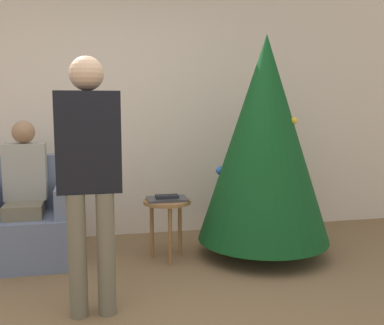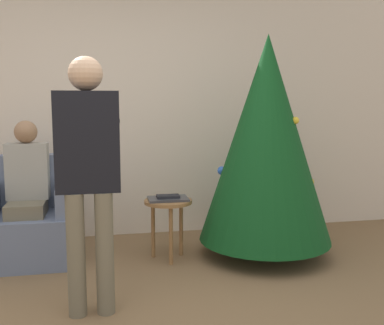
{
  "view_description": "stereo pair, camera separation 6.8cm",
  "coord_description": "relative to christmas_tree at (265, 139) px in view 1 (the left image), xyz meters",
  "views": [
    {
      "loc": [
        -0.15,
        -2.53,
        1.4
      ],
      "look_at": [
        0.6,
        0.83,
        0.95
      ],
      "focal_mm": 42.0,
      "sensor_mm": 36.0,
      "label": 1
    },
    {
      "loc": [
        -0.08,
        -2.55,
        1.4
      ],
      "look_at": [
        0.6,
        0.83,
        0.95
      ],
      "focal_mm": 42.0,
      "sensor_mm": 36.0,
      "label": 2
    }
  ],
  "objects": [
    {
      "name": "armchair",
      "position": [
        -2.11,
        0.31,
        -0.75
      ],
      "size": [
        0.77,
        0.7,
        0.93
      ],
      "color": "slate",
      "rests_on": "ground_plane"
    },
    {
      "name": "person_seated",
      "position": [
        -2.11,
        0.28,
        -0.39
      ],
      "size": [
        0.36,
        0.46,
        1.25
      ],
      "color": "#6B604C",
      "rests_on": "ground_plane"
    },
    {
      "name": "book",
      "position": [
        -0.89,
        0.07,
        -0.5
      ],
      "size": [
        0.2,
        0.11,
        0.02
      ],
      "color": "black",
      "rests_on": "laptop"
    },
    {
      "name": "laptop",
      "position": [
        -0.89,
        0.07,
        -0.52
      ],
      "size": [
        0.36,
        0.24,
        0.02
      ],
      "color": "#38383D",
      "rests_on": "side_stool"
    },
    {
      "name": "side_stool",
      "position": [
        -0.89,
        0.07,
        -0.62
      ],
      "size": [
        0.43,
        0.43,
        0.55
      ],
      "color": "olive",
      "rests_on": "ground_plane"
    },
    {
      "name": "person_standing",
      "position": [
        -1.55,
        -0.83,
        -0.06
      ],
      "size": [
        0.43,
        0.57,
        1.71
      ],
      "color": "#6B604C",
      "rests_on": "ground_plane"
    },
    {
      "name": "christmas_tree",
      "position": [
        0.0,
        0.0,
        0.0
      ],
      "size": [
        1.2,
        1.2,
        2.01
      ],
      "color": "brown",
      "rests_on": "ground_plane"
    },
    {
      "name": "wall_back",
      "position": [
        -1.38,
        0.96,
        0.27
      ],
      "size": [
        8.0,
        0.06,
        2.7
      ],
      "color": "beige",
      "rests_on": "ground_plane"
    }
  ]
}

